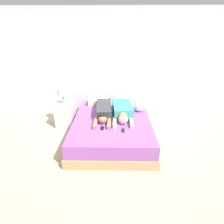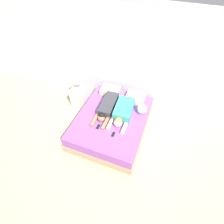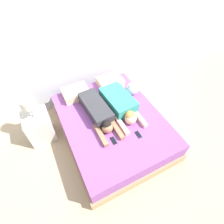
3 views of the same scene
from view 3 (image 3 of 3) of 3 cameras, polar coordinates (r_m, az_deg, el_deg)
name	(u,v)px [view 3 (image 3 of 3)]	position (r m, az deg, el deg)	size (l,w,h in m)	color
ground_plane	(112,133)	(3.26, 0.00, -7.01)	(12.00, 12.00, 0.00)	tan
wall_back	(81,38)	(3.24, -10.11, 22.58)	(12.00, 0.06, 2.60)	silver
bed	(112,126)	(3.08, 0.00, -4.67)	(1.62, 2.03, 0.45)	tan
pillow_head_left	(76,93)	(3.28, -11.74, 6.11)	(0.46, 0.36, 0.14)	beige
pillow_head_right	(110,82)	(3.45, -0.59, 9.79)	(0.46, 0.36, 0.14)	beige
person_left	(98,112)	(2.86, -4.63, 0.10)	(0.36, 1.08, 0.20)	#333338
person_right	(120,104)	(2.95, 2.74, 2.62)	(0.44, 0.98, 0.24)	teal
cell_phone_left	(114,141)	(2.63, 0.51, -9.30)	(0.06, 0.14, 0.01)	black
cell_phone_right	(138,135)	(2.72, 8.60, -7.28)	(0.06, 0.14, 0.01)	#2D2D33
plush_toy	(133,88)	(3.26, 6.81, 7.76)	(0.23, 0.23, 0.24)	white
nightstand	(39,125)	(3.21, -22.74, -4.08)	(0.41, 0.41, 0.94)	beige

